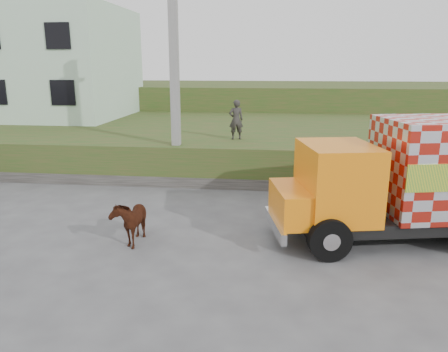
# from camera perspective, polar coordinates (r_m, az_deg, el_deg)

# --- Properties ---
(ground) EXTENTS (120.00, 120.00, 0.00)m
(ground) POSITION_cam_1_polar(r_m,az_deg,el_deg) (12.30, -6.25, -6.80)
(ground) COLOR #474749
(ground) RESTS_ON ground
(embankment) EXTENTS (40.00, 12.00, 1.50)m
(embankment) POSITION_cam_1_polar(r_m,az_deg,el_deg) (21.64, -0.39, 4.63)
(embankment) COLOR #28501A
(embankment) RESTS_ON ground
(embankment_far) EXTENTS (40.00, 12.00, 3.00)m
(embankment_far) POSITION_cam_1_polar(r_m,az_deg,el_deg) (33.39, 2.21, 9.38)
(embankment_far) COLOR #28501A
(embankment_far) RESTS_ON ground
(retaining_strip) EXTENTS (16.00, 0.50, 0.40)m
(retaining_strip) POSITION_cam_1_polar(r_m,az_deg,el_deg) (16.60, -9.78, -0.57)
(retaining_strip) COLOR #595651
(retaining_strip) RESTS_ON ground
(building) EXTENTS (10.00, 8.00, 6.00)m
(building) POSITION_cam_1_polar(r_m,az_deg,el_deg) (27.75, -23.39, 13.43)
(building) COLOR #B1CFB5
(building) RESTS_ON embankment
(utility_pole) EXTENTS (1.20, 0.30, 8.00)m
(utility_pole) POSITION_cam_1_polar(r_m,az_deg,el_deg) (16.18, -6.48, 13.07)
(utility_pole) COLOR gray
(utility_pole) RESTS_ON ground
(cargo_truck) EXTENTS (7.33, 3.62, 3.14)m
(cargo_truck) POSITION_cam_1_polar(r_m,az_deg,el_deg) (12.19, 25.12, -0.33)
(cargo_truck) COLOR black
(cargo_truck) RESTS_ON ground
(cow) EXTENTS (0.67, 1.43, 1.20)m
(cow) POSITION_cam_1_polar(r_m,az_deg,el_deg) (11.39, -12.12, -5.59)
(cow) COLOR #33160C
(cow) RESTS_ON ground
(pedestrian) EXTENTS (0.65, 0.52, 1.57)m
(pedestrian) POSITION_cam_1_polar(r_m,az_deg,el_deg) (17.48, 1.59, 7.37)
(pedestrian) COLOR #282724
(pedestrian) RESTS_ON embankment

